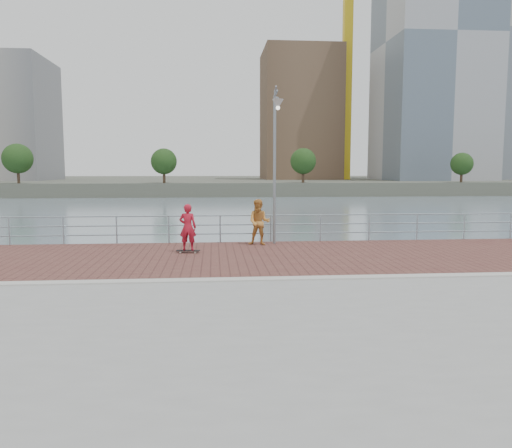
{
  "coord_description": "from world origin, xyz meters",
  "views": [
    {
      "loc": [
        -1.28,
        -13.04,
        2.96
      ],
      "look_at": [
        0.0,
        2.0,
        1.3
      ],
      "focal_mm": 35.0,
      "sensor_mm": 36.0,
      "label": 1
    }
  ],
  "objects": [
    {
      "name": "bystander",
      "position": [
        0.48,
        6.14,
        0.91
      ],
      "size": [
        1.0,
        0.86,
        1.78
      ],
      "primitive_type": "imported",
      "rotation": [
        0.0,
        0.0,
        -0.23
      ],
      "color": "#CF8B3C",
      "rests_on": "brick_lane"
    },
    {
      "name": "tower_crane",
      "position": [
        27.36,
        104.0,
        33.5
      ],
      "size": [
        47.0,
        2.0,
        50.7
      ],
      "color": "gold",
      "rests_on": "far_shore"
    },
    {
      "name": "brick_lane",
      "position": [
        0.0,
        3.6,
        0.01
      ],
      "size": [
        40.0,
        6.8,
        0.02
      ],
      "primitive_type": "cube",
      "color": "brown",
      "rests_on": "seawall"
    },
    {
      "name": "skateboard",
      "position": [
        -2.2,
        4.51,
        0.09
      ],
      "size": [
        0.84,
        0.32,
        0.09
      ],
      "rotation": [
        0.0,
        0.0,
        -0.13
      ],
      "color": "black",
      "rests_on": "brick_lane"
    },
    {
      "name": "far_shore",
      "position": [
        0.0,
        122.5,
        -0.75
      ],
      "size": [
        320.0,
        95.0,
        2.5
      ],
      "primitive_type": "cube",
      "color": "#4C5142",
      "rests_on": "ground"
    },
    {
      "name": "skyline",
      "position": [
        32.76,
        104.58,
        24.99
      ],
      "size": [
        233.0,
        41.0,
        69.07
      ],
      "color": "#ADA38E",
      "rests_on": "far_shore"
    },
    {
      "name": "shoreline_trees",
      "position": [
        4.18,
        77.0,
        4.38
      ],
      "size": [
        169.59,
        5.18,
        6.91
      ],
      "color": "#473323",
      "rests_on": "far_shore"
    },
    {
      "name": "guardrail",
      "position": [
        0.0,
        7.0,
        0.69
      ],
      "size": [
        39.06,
        0.06,
        1.13
      ],
      "color": "#8C9EA8",
      "rests_on": "brick_lane"
    },
    {
      "name": "water",
      "position": [
        0.0,
        0.0,
        -2.0
      ],
      "size": [
        400.0,
        400.0,
        0.0
      ],
      "primitive_type": "plane",
      "color": "slate",
      "rests_on": "ground"
    },
    {
      "name": "seawall",
      "position": [
        0.0,
        -5.0,
        -1.0
      ],
      "size": [
        40.0,
        24.0,
        2.0
      ],
      "primitive_type": "cube",
      "color": "gray",
      "rests_on": "ground"
    },
    {
      "name": "skateboarder",
      "position": [
        -2.2,
        4.51,
        0.93
      ],
      "size": [
        0.65,
        0.47,
        1.65
      ],
      "primitive_type": "imported",
      "rotation": [
        0.0,
        0.0,
        3.01
      ],
      "color": "#B5182B",
      "rests_on": "skateboard"
    },
    {
      "name": "street_lamp",
      "position": [
        1.11,
        6.07,
        4.14
      ],
      "size": [
        0.42,
        1.23,
        5.82
      ],
      "color": "gray",
      "rests_on": "brick_lane"
    },
    {
      "name": "curb",
      "position": [
        0.0,
        0.0,
        0.03
      ],
      "size": [
        40.0,
        0.4,
        0.06
      ],
      "primitive_type": "cube",
      "color": "#B7B5AD",
      "rests_on": "seawall"
    }
  ]
}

